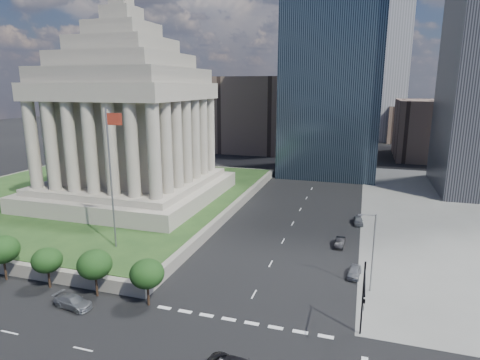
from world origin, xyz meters
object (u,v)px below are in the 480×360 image
at_px(flagpole, 111,172).
at_px(parked_sedan_near, 354,272).
at_px(street_lamp_north, 372,248).
at_px(suv_grey, 73,302).
at_px(parked_sedan_far, 358,221).
at_px(traffic_signal_ne, 363,296).
at_px(parked_sedan_mid, 340,242).
at_px(war_memorial, 128,103).

bearing_deg(flagpole, parked_sedan_near, 7.73).
bearing_deg(flagpole, street_lamp_north, 1.63).
bearing_deg(suv_grey, street_lamp_north, -58.30).
height_order(flagpole, parked_sedan_far, flagpole).
height_order(street_lamp_north, suv_grey, street_lamp_north).
distance_m(flagpole, traffic_signal_ne, 36.69).
bearing_deg(traffic_signal_ne, suv_grey, -175.11).
xyz_separation_m(traffic_signal_ne, parked_sedan_mid, (-3.50, 24.87, -4.60)).
bearing_deg(flagpole, war_memorial, 116.89).
bearing_deg(parked_sedan_near, parked_sedan_mid, 110.05).
bearing_deg(parked_sedan_far, flagpole, -147.39).
relative_size(street_lamp_north, parked_sedan_far, 2.43).
height_order(traffic_signal_ne, street_lamp_north, street_lamp_north).
xyz_separation_m(street_lamp_north, parked_sedan_far, (-1.83, 25.18, -4.96)).
xyz_separation_m(suv_grey, parked_sedan_far, (30.51, 39.18, -0.01)).
bearing_deg(traffic_signal_ne, parked_sedan_mid, 98.01).
distance_m(suv_grey, parked_sedan_mid, 39.29).
bearing_deg(traffic_signal_ne, parked_sedan_near, 93.86).
relative_size(parked_sedan_near, parked_sedan_mid, 0.99).
relative_size(war_memorial, parked_sedan_near, 9.98).
bearing_deg(flagpole, suv_grey, -77.75).
xyz_separation_m(war_memorial, parked_sedan_mid, (43.00, -9.44, -20.75)).
relative_size(parked_sedan_near, parked_sedan_far, 0.95).
distance_m(traffic_signal_ne, street_lamp_north, 11.34).
relative_size(suv_grey, parked_sedan_mid, 1.24).
height_order(parked_sedan_mid, parked_sedan_far, parked_sedan_far).
bearing_deg(parked_sedan_near, street_lamp_north, -56.51).
height_order(street_lamp_north, parked_sedan_far, street_lamp_north).
distance_m(parked_sedan_near, parked_sedan_far, 21.65).
height_order(suv_grey, parked_sedan_mid, suv_grey).
xyz_separation_m(flagpole, parked_sedan_near, (33.33, 4.52, -12.45)).
bearing_deg(parked_sedan_far, war_memorial, 177.21).
height_order(parked_sedan_near, parked_sedan_far, parked_sedan_far).
relative_size(flagpole, street_lamp_north, 2.00).
distance_m(war_memorial, flagpole, 28.16).
bearing_deg(flagpole, parked_sedan_mid, 25.28).
bearing_deg(parked_sedan_mid, war_memorial, 170.99).
bearing_deg(flagpole, parked_sedan_far, 38.15).
bearing_deg(parked_sedan_near, suv_grey, -144.06).
height_order(parked_sedan_near, parked_sedan_mid, parked_sedan_near).
distance_m(street_lamp_north, parked_sedan_mid, 15.09).
xyz_separation_m(traffic_signal_ne, street_lamp_north, (0.83, 11.30, 0.41)).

